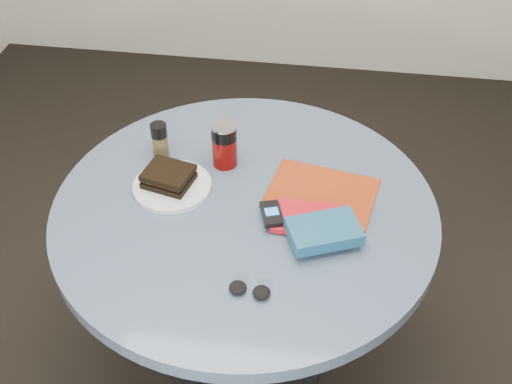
# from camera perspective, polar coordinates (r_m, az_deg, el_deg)

# --- Properties ---
(ground) EXTENTS (4.00, 4.00, 0.00)m
(ground) POSITION_cam_1_polar(r_m,az_deg,el_deg) (2.24, -0.79, -15.39)
(ground) COLOR black
(ground) RESTS_ON ground
(table) EXTENTS (1.00, 1.00, 0.75)m
(table) POSITION_cam_1_polar(r_m,az_deg,el_deg) (1.78, -0.96, -5.05)
(table) COLOR black
(table) RESTS_ON ground
(plate) EXTENTS (0.25, 0.25, 0.01)m
(plate) POSITION_cam_1_polar(r_m,az_deg,el_deg) (1.72, -7.46, 0.54)
(plate) COLOR silver
(plate) RESTS_ON table
(sandwich) EXTENTS (0.14, 0.13, 0.04)m
(sandwich) POSITION_cam_1_polar(r_m,az_deg,el_deg) (1.71, -7.79, 1.38)
(sandwich) COLOR black
(sandwich) RESTS_ON plate
(soda_can) EXTENTS (0.07, 0.07, 0.13)m
(soda_can) POSITION_cam_1_polar(r_m,az_deg,el_deg) (1.75, -2.83, 4.23)
(soda_can) COLOR #600704
(soda_can) RESTS_ON table
(pepper_grinder) EXTENTS (0.06, 0.06, 0.10)m
(pepper_grinder) POSITION_cam_1_polar(r_m,az_deg,el_deg) (1.81, -8.55, 4.63)
(pepper_grinder) COLOR #4E4121
(pepper_grinder) RESTS_ON table
(magazine) EXTENTS (0.31, 0.26, 0.00)m
(magazine) POSITION_cam_1_polar(r_m,az_deg,el_deg) (1.70, 5.83, -0.11)
(magazine) COLOR maroon
(magazine) RESTS_ON table
(red_book) EXTENTS (0.18, 0.12, 0.01)m
(red_book) POSITION_cam_1_polar(r_m,az_deg,el_deg) (1.61, 4.65, -2.40)
(red_book) COLOR #AC0D18
(red_book) RESTS_ON magazine
(novel) EXTENTS (0.20, 0.17, 0.03)m
(novel) POSITION_cam_1_polar(r_m,az_deg,el_deg) (1.55, 6.06, -3.49)
(novel) COLOR navy
(novel) RESTS_ON red_book
(mp3_player) EXTENTS (0.07, 0.10, 0.02)m
(mp3_player) POSITION_cam_1_polar(r_m,az_deg,el_deg) (1.60, 1.40, -1.94)
(mp3_player) COLOR black
(mp3_player) RESTS_ON red_book
(headphones) EXTENTS (0.10, 0.05, 0.02)m
(headphones) POSITION_cam_1_polar(r_m,az_deg,el_deg) (1.45, -0.58, -8.72)
(headphones) COLOR black
(headphones) RESTS_ON table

